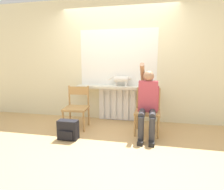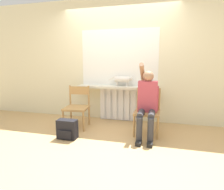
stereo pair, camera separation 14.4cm
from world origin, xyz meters
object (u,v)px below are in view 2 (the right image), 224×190
Objects in this scene: chair_right at (147,111)px; person at (147,101)px; chair_left at (77,106)px; backpack at (67,129)px; cat at (123,79)px.

person is (-0.00, -0.11, 0.21)m from chair_right.
backpack is at bearing -88.07° from chair_left.
cat is 1.61m from backpack.
chair_right is (1.40, 0.00, 0.00)m from chair_left.
cat reaches higher than chair_right.
chair_right is 1.55× the size of cat.
chair_left is 2.45× the size of backpack.
person is 0.97m from cat.
cat is at bearing 135.58° from chair_right.
person is at bearing -10.35° from chair_left.
chair_right is 0.98m from cat.
chair_left is 1.55× the size of cat.
person reaches higher than chair_right.
backpack is (-1.32, -0.60, -0.27)m from chair_right.
person is 3.83× the size of backpack.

